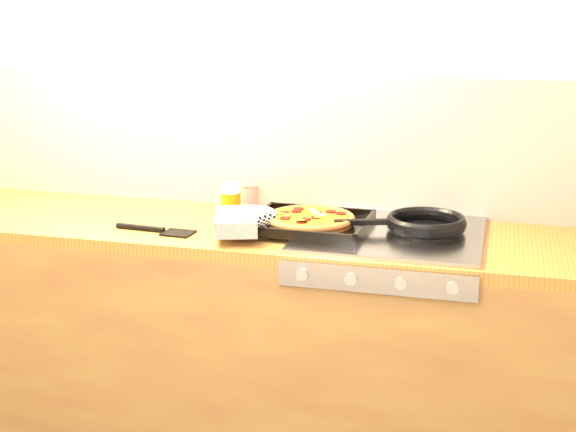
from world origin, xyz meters
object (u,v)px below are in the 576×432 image
(pizza_on_tray, at_px, (290,220))
(tomato_can, at_px, (250,198))
(frying_pan, at_px, (424,224))
(juice_glass, at_px, (231,200))

(pizza_on_tray, xyz_separation_m, tomato_can, (-0.22, 0.24, 0.01))
(frying_pan, bearing_deg, juice_glass, 176.23)
(pizza_on_tray, height_order, frying_pan, pizza_on_tray)
(pizza_on_tray, xyz_separation_m, juice_glass, (-0.25, 0.13, 0.02))
(frying_pan, distance_m, tomato_can, 0.68)
(pizza_on_tray, bearing_deg, juice_glass, 153.71)
(frying_pan, height_order, juice_glass, juice_glass)
(frying_pan, bearing_deg, pizza_on_tray, -169.70)
(pizza_on_tray, distance_m, frying_pan, 0.45)
(pizza_on_tray, relative_size, juice_glass, 4.09)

